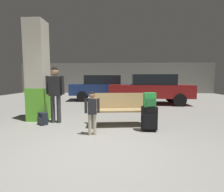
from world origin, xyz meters
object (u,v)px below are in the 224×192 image
at_px(child, 92,108).
at_px(parked_car_far, 104,87).
at_px(structural_pillar, 38,72).
at_px(adult, 55,89).
at_px(bench, 120,110).
at_px(backpack_bright, 150,100).
at_px(suitcase, 149,118).
at_px(backpack_dark_floor, 43,119).
at_px(parked_car_near, 150,88).

distance_m(child, parked_car_far, 6.59).
distance_m(structural_pillar, adult, 0.88).
height_order(bench, backpack_bright, backpack_bright).
distance_m(child, adult, 1.66).
bearing_deg(suitcase, adult, 165.16).
distance_m(suitcase, parked_car_far, 6.47).
bearing_deg(suitcase, backpack_dark_floor, 171.10).
xyz_separation_m(backpack_bright, child, (-1.34, -0.35, -0.16)).
distance_m(adult, parked_car_far, 5.61).
height_order(structural_pillar, bench, structural_pillar).
relative_size(backpack_bright, backpack_dark_floor, 1.00).
bearing_deg(child, adult, 140.06).
relative_size(bench, parked_car_far, 0.39).
distance_m(backpack_dark_floor, parked_car_near, 5.72).
xyz_separation_m(child, parked_car_near, (2.20, 5.09, 0.19)).
height_order(backpack_bright, adult, adult).
bearing_deg(suitcase, structural_pillar, 162.78).
relative_size(adult, parked_car_far, 0.38).
xyz_separation_m(structural_pillar, child, (1.90, -1.36, -0.88)).
height_order(suitcase, adult, adult).
bearing_deg(structural_pillar, backpack_dark_floor, -56.84).
relative_size(structural_pillar, suitcase, 4.99).
distance_m(backpack_bright, adult, 2.68).
bearing_deg(bench, parked_car_far, 99.66).
height_order(suitcase, child, child).
height_order(backpack_bright, parked_car_far, parked_car_far).
xyz_separation_m(backpack_dark_floor, parked_car_near, (3.73, 4.28, 0.64)).
bearing_deg(adult, structural_pillar, 154.01).
distance_m(structural_pillar, backpack_dark_floor, 1.48).
distance_m(bench, adult, 1.95).
distance_m(bench, suitcase, 0.87).
height_order(backpack_bright, child, child).
bearing_deg(parked_car_far, bench, -80.34).
relative_size(backpack_bright, parked_car_far, 0.08).
distance_m(backpack_bright, parked_car_near, 4.81).
height_order(child, parked_car_far, parked_car_far).
relative_size(bench, parked_car_near, 0.40).
bearing_deg(structural_pillar, parked_car_near, 42.33).
bearing_deg(bench, parked_car_near, 69.70).
height_order(child, parked_car_near, parked_car_near).
bearing_deg(parked_car_near, adult, -130.34).
bearing_deg(backpack_bright, adult, 165.16).
bearing_deg(suitcase, backpack_bright, -22.11).
bearing_deg(structural_pillar, suitcase, -17.22).
bearing_deg(adult, bench, -6.72).
bearing_deg(backpack_bright, parked_car_far, 105.32).
relative_size(suitcase, backpack_bright, 1.78).
height_order(adult, parked_car_near, adult).
bearing_deg(parked_car_near, child, -113.35).
xyz_separation_m(structural_pillar, parked_car_far, (1.54, 5.22, -0.69)).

